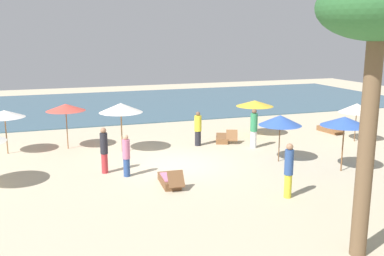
% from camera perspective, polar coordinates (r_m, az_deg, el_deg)
% --- Properties ---
extents(ground_plane, '(60.00, 60.00, 0.00)m').
position_cam_1_polar(ground_plane, '(18.45, -1.94, -4.88)').
color(ground_plane, beige).
extents(ocean_water, '(48.00, 16.00, 0.06)m').
position_cam_1_polar(ocean_water, '(34.68, -10.22, 3.02)').
color(ocean_water, '#3D6075').
rests_on(ocean_water, ground_plane).
extents(umbrella_1, '(2.01, 2.01, 1.96)m').
position_cam_1_polar(umbrella_1, '(23.64, 8.26, 3.23)').
color(umbrella_1, brown).
rests_on(umbrella_1, ground_plane).
extents(umbrella_2, '(1.84, 1.84, 2.05)m').
position_cam_1_polar(umbrella_2, '(18.89, 11.54, 1.01)').
color(umbrella_2, brown).
rests_on(umbrella_2, ground_plane).
extents(umbrella_4, '(2.02, 2.02, 2.33)m').
position_cam_1_polar(umbrella_4, '(20.29, -9.36, 2.64)').
color(umbrella_4, olive).
rests_on(umbrella_4, ground_plane).
extents(umbrella_5, '(1.86, 1.86, 2.20)m').
position_cam_1_polar(umbrella_5, '(21.49, -16.31, 2.62)').
color(umbrella_5, brown).
rests_on(umbrella_5, ground_plane).
extents(umbrella_6, '(1.88, 1.88, 2.24)m').
position_cam_1_polar(umbrella_6, '(18.20, 19.46, 0.83)').
color(umbrella_6, brown).
rests_on(umbrella_6, ground_plane).
extents(umbrella_7, '(1.82, 1.82, 2.05)m').
position_cam_1_polar(umbrella_7, '(21.53, -23.49, 1.71)').
color(umbrella_7, olive).
rests_on(umbrella_7, ground_plane).
extents(umbrella_8, '(1.83, 1.83, 1.99)m').
position_cam_1_polar(umbrella_8, '(23.70, 20.90, 2.48)').
color(umbrella_8, brown).
rests_on(umbrella_8, ground_plane).
extents(lounger_0, '(0.80, 1.76, 0.68)m').
position_cam_1_polar(lounger_0, '(25.73, 17.76, -0.17)').
color(lounger_0, brown).
rests_on(lounger_0, ground_plane).
extents(lounger_2, '(1.19, 1.79, 0.69)m').
position_cam_1_polar(lounger_2, '(22.49, 4.10, -1.35)').
color(lounger_2, brown).
rests_on(lounger_2, ground_plane).
extents(lounger_4, '(0.70, 1.72, 0.70)m').
position_cam_1_polar(lounger_4, '(16.01, -2.93, -6.91)').
color(lounger_4, brown).
rests_on(lounger_4, ground_plane).
extents(person_0, '(0.43, 0.43, 1.67)m').
position_cam_1_polar(person_0, '(16.94, -8.65, -3.58)').
color(person_0, '#2D4C8C').
rests_on(person_0, ground_plane).
extents(person_1, '(0.49, 0.49, 1.93)m').
position_cam_1_polar(person_1, '(21.19, 8.15, -0.02)').
color(person_1, white).
rests_on(person_1, ground_plane).
extents(person_2, '(0.42, 0.42, 1.85)m').
position_cam_1_polar(person_2, '(17.47, -11.50, -2.83)').
color(person_2, '#BF3338').
rests_on(person_2, ground_plane).
extents(person_3, '(0.39, 0.39, 1.72)m').
position_cam_1_polar(person_3, '(21.43, 0.79, -0.09)').
color(person_3, '#26262D').
rests_on(person_3, ground_plane).
extents(person_4, '(0.40, 0.40, 1.89)m').
position_cam_1_polar(person_4, '(14.90, 12.62, -5.40)').
color(person_4, yellow).
rests_on(person_4, ground_plane).
extents(palm_2, '(2.77, 2.77, 6.77)m').
position_cam_1_polar(palm_2, '(10.80, 23.29, 13.24)').
color(palm_2, brown).
rests_on(palm_2, ground_plane).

